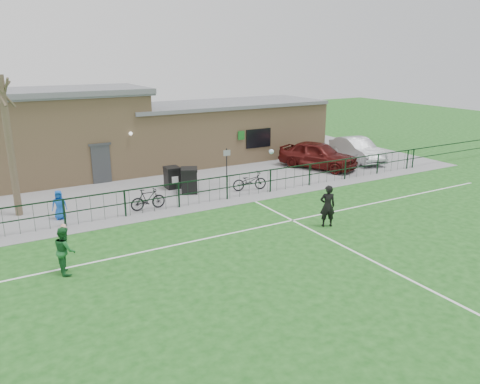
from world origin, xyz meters
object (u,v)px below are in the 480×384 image
bare_tree (10,148)px  wheelie_bin_left (189,181)px  car_maroon (318,155)px  outfield_player (65,250)px  bicycle_e (250,181)px  wheelie_bin_right (172,178)px  car_silver (357,149)px  ball_ground (63,226)px  sign_post (227,167)px  spectator_child (59,205)px  bicycle_d (148,199)px

bare_tree → wheelie_bin_left: bare_tree is taller
car_maroon → outfield_player: size_ratio=3.08×
bicycle_e → outfield_player: 11.23m
bare_tree → wheelie_bin_left: bearing=-4.2°
wheelie_bin_left → wheelie_bin_right: (-0.43, 1.22, -0.07)m
car_silver → outfield_player: outfield_player is taller
wheelie_bin_right → bicycle_e: (3.31, -2.35, -0.05)m
car_maroon → ball_ground: (-15.47, -3.05, -0.73)m
car_silver → sign_post: bearing=-164.9°
bare_tree → outfield_player: 7.25m
wheelie_bin_left → outfield_player: bearing=-114.9°
car_maroon → sign_post: bearing=160.9°
car_maroon → outfield_player: 17.61m
outfield_player → sign_post: bearing=-55.2°
car_silver → outfield_player: bearing=-149.3°
wheelie_bin_left → bicycle_e: bearing=2.1°
wheelie_bin_right → sign_post: size_ratio=0.52×
spectator_child → outfield_player: 5.45m
car_maroon → ball_ground: size_ratio=21.96×
car_silver → bicycle_d: size_ratio=2.84×
car_silver → spectator_child: bearing=-163.9°
car_silver → bicycle_e: car_silver is taller
wheelie_bin_right → ball_ground: (-6.06, -3.36, -0.43)m
spectator_child → outfield_player: outfield_player is taller
bicycle_d → ball_ground: size_ratio=7.33×
ball_ground → bare_tree: bearing=116.8°
bicycle_d → bicycle_e: bicycle_d is taller
wheelie_bin_right → sign_post: sign_post is taller
bicycle_e → car_maroon: bearing=-59.9°
outfield_player → car_maroon: bearing=-66.0°
sign_post → bicycle_d: bearing=-160.2°
car_maroon → car_silver: car_maroon is taller
bare_tree → car_maroon: bare_tree is taller
bare_tree → sign_post: bearing=-1.6°
sign_post → spectator_child: size_ratio=1.59×
bicycle_e → spectator_child: (-9.26, 0.25, 0.16)m
wheelie_bin_left → ball_ground: size_ratio=5.39×
spectator_child → wheelie_bin_right: bearing=33.9°
wheelie_bin_right → bicycle_d: bearing=-127.9°
wheelie_bin_right → spectator_child: 6.31m
bicycle_e → ball_ground: bicycle_e is taller
wheelie_bin_right → spectator_child: spectator_child is taller
car_maroon → bicycle_e: car_maroon is taller
wheelie_bin_left → spectator_child: size_ratio=0.94×
bare_tree → bicycle_e: size_ratio=3.33×
sign_post → wheelie_bin_left: bearing=-173.0°
car_silver → outfield_player: size_ratio=2.92×
car_silver → outfield_player: (-19.57, -7.51, 0.01)m
wheelie_bin_right → car_silver: (12.90, 0.01, 0.23)m
wheelie_bin_right → outfield_player: size_ratio=0.67×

